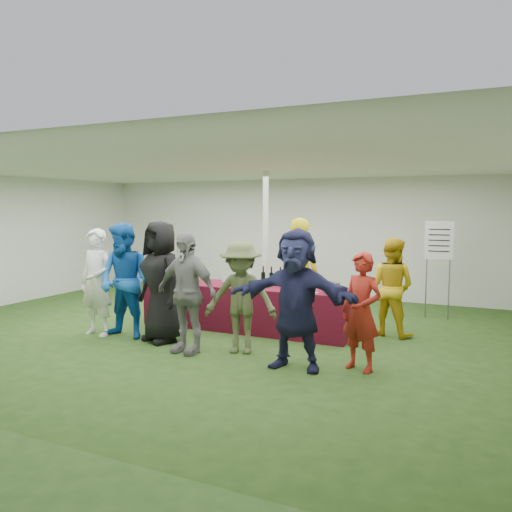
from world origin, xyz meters
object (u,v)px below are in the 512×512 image
at_px(customer_2, 161,282).
at_px(customer_5, 296,299).
at_px(customer_0, 97,282).
at_px(customer_1, 125,281).
at_px(wine_list_sign, 439,248).
at_px(dump_bucket, 332,288).
at_px(customer_6, 361,312).
at_px(staff_back, 391,287).
at_px(staff_pourer, 300,273).
at_px(serving_table, 245,307).
at_px(customer_4, 241,297).
at_px(customer_3, 186,292).

bearing_deg(customer_2, customer_5, 13.82).
height_order(customer_0, customer_1, customer_1).
bearing_deg(wine_list_sign, customer_1, -140.88).
bearing_deg(dump_bucket, customer_0, -162.52).
bearing_deg(customer_6, staff_back, 109.88).
height_order(dump_bucket, customer_6, customer_6).
bearing_deg(staff_pourer, wine_list_sign, -126.65).
bearing_deg(wine_list_sign, serving_table, -142.13).
xyz_separation_m(staff_pourer, customer_6, (1.46, -1.82, -0.19)).
bearing_deg(customer_5, dump_bucket, 85.63).
bearing_deg(customer_4, customer_6, -15.63).
bearing_deg(customer_0, wine_list_sign, 38.25).
bearing_deg(dump_bucket, customer_4, -134.61).
xyz_separation_m(wine_list_sign, customer_0, (-4.85, -3.56, -0.46)).
height_order(customer_2, customer_3, customer_2).
height_order(staff_back, customer_5, customer_5).
distance_m(wine_list_sign, customer_0, 6.04).
bearing_deg(dump_bucket, serving_table, 171.95).
distance_m(customer_5, customer_6, 0.84).
bearing_deg(staff_pourer, staff_back, -161.85).
bearing_deg(staff_back, serving_table, 30.54).
bearing_deg(customer_1, customer_6, -0.05).
bearing_deg(customer_6, customer_0, -158.59).
xyz_separation_m(staff_back, customer_3, (-2.46, -2.18, 0.07)).
bearing_deg(staff_pourer, customer_3, 78.77).
bearing_deg(customer_0, customer_1, 6.91).
height_order(staff_pourer, customer_3, staff_pourer).
bearing_deg(customer_5, customer_0, 174.80).
xyz_separation_m(wine_list_sign, customer_2, (-3.70, -3.44, -0.39)).
distance_m(customer_0, customer_1, 0.53).
xyz_separation_m(customer_4, customer_6, (1.72, -0.05, -0.04)).
distance_m(dump_bucket, staff_back, 1.13).
distance_m(staff_pourer, customer_6, 2.34).
height_order(wine_list_sign, customer_3, wine_list_sign).
bearing_deg(staff_back, staff_pourer, 19.54).
bearing_deg(customer_1, wine_list_sign, 39.26).
height_order(customer_3, customer_6, customer_3).
relative_size(staff_pourer, customer_1, 1.04).
bearing_deg(customer_3, customer_1, 175.60).
relative_size(wine_list_sign, customer_6, 1.20).
bearing_deg(staff_pourer, customer_1, 52.49).
height_order(customer_1, customer_3, customer_1).
height_order(staff_back, customer_0, customer_0).
xyz_separation_m(dump_bucket, staff_back, (0.74, 0.85, -0.05)).
bearing_deg(customer_4, wine_list_sign, 42.38).
distance_m(staff_pourer, staff_back, 1.51).
bearing_deg(customer_2, customer_0, -151.12).
height_order(serving_table, customer_1, customer_1).
bearing_deg(staff_pourer, dump_bucket, 149.86).
xyz_separation_m(staff_pourer, customer_2, (-1.63, -1.73, -0.02)).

